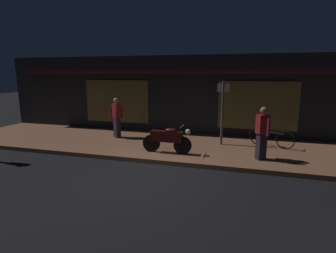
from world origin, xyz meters
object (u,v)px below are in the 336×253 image
person_photographer (117,117)px  motorcycle (168,139)px  bicycle_parked (271,137)px  sign_post (222,109)px  person_bystander (262,132)px

person_photographer → motorcycle: bearing=-30.7°
bicycle_parked → sign_post: 2.05m
motorcycle → sign_post: bearing=44.4°
bicycle_parked → sign_post: bearing=-175.3°
bicycle_parked → person_bystander: (-0.44, -1.63, 0.52)m
person_bystander → sign_post: size_ratio=0.70×
bicycle_parked → sign_post: size_ratio=0.64×
bicycle_parked → sign_post: sign_post is taller
motorcycle → person_bystander: bearing=2.6°
bicycle_parked → person_photographer: person_photographer is taller
motorcycle → sign_post: (1.66, 1.63, 0.86)m
person_photographer → bicycle_parked: bearing=1.7°
person_photographer → sign_post: sign_post is taller
person_bystander → bicycle_parked: bearing=74.8°
person_photographer → person_bystander: same height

